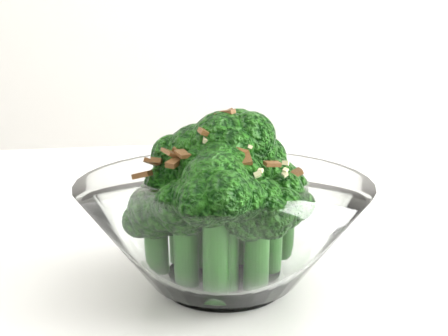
{
  "coord_description": "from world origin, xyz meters",
  "views": [
    {
      "loc": [
        0.01,
        -0.5,
        0.95
      ],
      "look_at": [
        -0.02,
        -0.04,
        0.84
      ],
      "focal_mm": 55.0,
      "sensor_mm": 36.0,
      "label": 1
    }
  ],
  "objects": [
    {
      "name": "table",
      "position": [
        -0.01,
        0.06,
        0.68
      ],
      "size": [
        1.35,
        1.06,
        0.75
      ],
      "color": "white",
      "rests_on": "ground"
    },
    {
      "name": "broccoli_dish",
      "position": [
        -0.02,
        -0.04,
        0.8
      ],
      "size": [
        0.21,
        0.21,
        0.13
      ],
      "color": "white",
      "rests_on": "table"
    }
  ]
}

